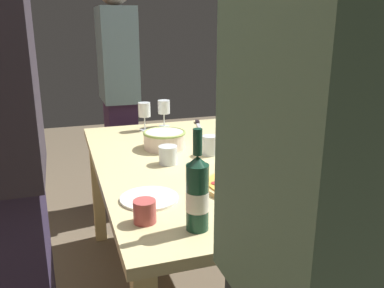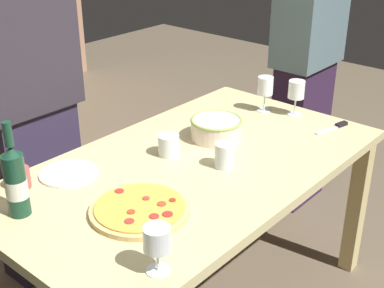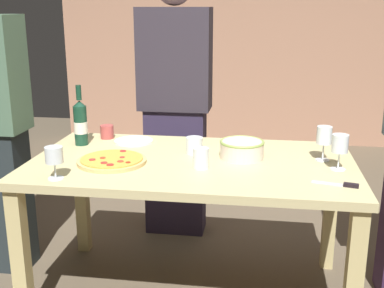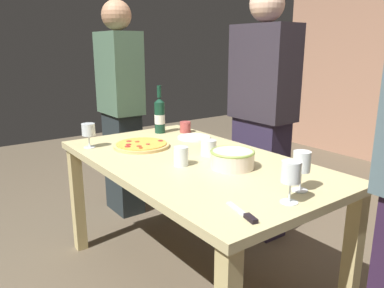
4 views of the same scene
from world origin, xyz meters
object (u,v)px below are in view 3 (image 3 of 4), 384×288
(dining_table, at_px, (192,178))
(pizza, at_px, (112,161))
(side_plate, at_px, (134,141))
(cup_ceramic, at_px, (194,145))
(serving_bowl, at_px, (242,149))
(wine_glass_far_left, at_px, (340,145))
(cup_spare, at_px, (107,132))
(wine_bottle, at_px, (81,122))
(pizza_knife, at_px, (342,185))
(wine_glass_by_bottle, at_px, (324,137))
(wine_glass_near_pizza, at_px, (54,156))
(person_guest_right, at_px, (175,105))
(cup_amber, at_px, (201,158))

(dining_table, relative_size, pizza, 4.74)
(side_plate, bearing_deg, cup_ceramic, -25.01)
(serving_bowl, bearing_deg, wine_glass_far_left, -14.22)
(cup_spare, bearing_deg, pizza, -69.45)
(serving_bowl, xyz_separation_m, wine_bottle, (-0.89, 0.12, 0.08))
(wine_glass_far_left, distance_m, pizza_knife, 0.25)
(wine_bottle, distance_m, pizza_knife, 1.41)
(pizza, distance_m, wine_glass_by_bottle, 1.05)
(wine_bottle, distance_m, wine_glass_far_left, 1.37)
(pizza, relative_size, side_plate, 1.54)
(dining_table, xyz_separation_m, wine_bottle, (-0.65, 0.20, 0.22))
(wine_glass_near_pizza, relative_size, person_guest_right, 0.09)
(wine_glass_far_left, relative_size, cup_amber, 1.72)
(wine_glass_by_bottle, bearing_deg, person_guest_right, 141.93)
(wine_bottle, relative_size, wine_glass_by_bottle, 1.92)
(cup_amber, bearing_deg, person_guest_right, 107.70)
(pizza, height_order, wine_glass_near_pizza, wine_glass_near_pizza)
(wine_glass_by_bottle, bearing_deg, wine_bottle, 175.48)
(serving_bowl, relative_size, wine_bottle, 0.67)
(wine_glass_near_pizza, xyz_separation_m, wine_glass_far_left, (1.26, 0.31, 0.02))
(wine_bottle, height_order, pizza_knife, wine_bottle)
(cup_ceramic, xyz_separation_m, pizza_knife, (0.69, -0.39, -0.04))
(wine_glass_near_pizza, relative_size, cup_amber, 1.50)
(cup_spare, bearing_deg, wine_glass_near_pizza, -90.89)
(cup_amber, xyz_separation_m, cup_spare, (-0.61, 0.46, -0.01))
(pizza, relative_size, wine_glass_far_left, 2.00)
(person_guest_right, bearing_deg, pizza_knife, 25.01)
(dining_table, relative_size, wine_glass_near_pizza, 10.88)
(dining_table, height_order, wine_glass_by_bottle, wine_glass_by_bottle)
(wine_bottle, distance_m, side_plate, 0.31)
(cup_spare, xyz_separation_m, pizza_knife, (1.23, -0.61, -0.03))
(dining_table, bearing_deg, serving_bowl, 16.62)
(person_guest_right, bearing_deg, cup_ceramic, 2.33)
(pizza_knife, bearing_deg, pizza, 171.10)
(wine_glass_near_pizza, distance_m, wine_glass_by_bottle, 1.28)
(pizza, bearing_deg, dining_table, 14.65)
(serving_bowl, bearing_deg, pizza, -164.57)
(cup_spare, bearing_deg, cup_amber, -37.06)
(person_guest_right, bearing_deg, wine_bottle, -52.42)
(pizza, distance_m, cup_ceramic, 0.44)
(serving_bowl, distance_m, person_guest_right, 0.84)
(wine_glass_by_bottle, bearing_deg, cup_amber, -160.46)
(serving_bowl, bearing_deg, cup_spare, 160.96)
(side_plate, bearing_deg, pizza_knife, -27.82)
(serving_bowl, relative_size, cup_ceramic, 2.56)
(wine_glass_near_pizza, distance_m, pizza_knife, 1.25)
(wine_glass_near_pizza, relative_size, cup_ceramic, 1.68)
(wine_glass_near_pizza, bearing_deg, wine_glass_far_left, 14.02)
(pizza, height_order, cup_spare, cup_spare)
(pizza_knife, bearing_deg, wine_glass_near_pizza, -175.83)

